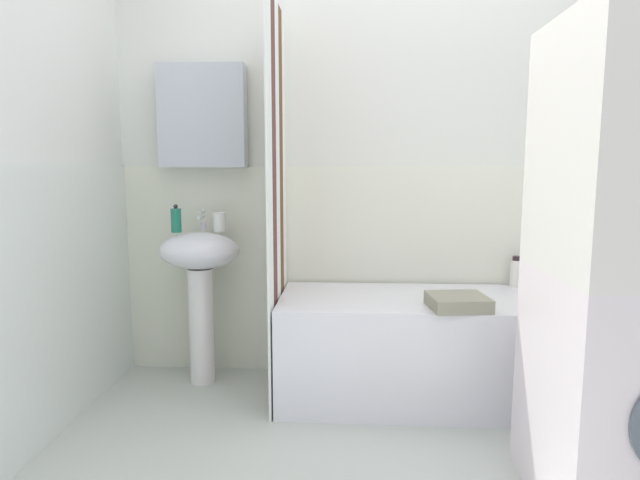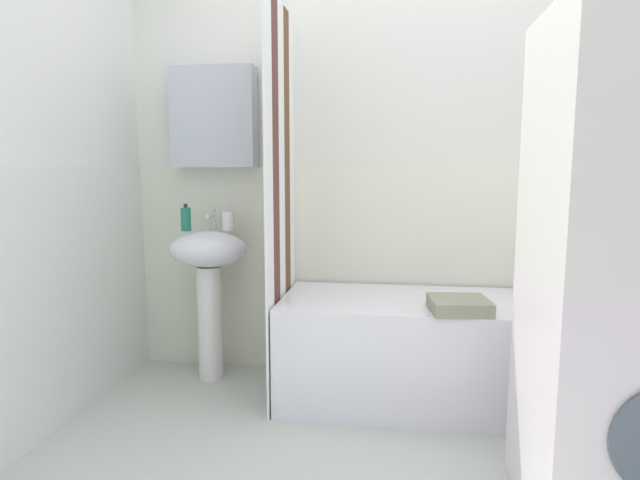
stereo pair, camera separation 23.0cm
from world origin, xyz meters
name	(u,v)px [view 2 (the right image)]	position (x,y,z in m)	size (l,w,h in m)	color
wall_back_tiled	(389,177)	(-0.06, 1.26, 1.14)	(3.60, 0.18, 2.40)	silver
wall_left_tiled	(35,185)	(-1.57, 0.34, 1.12)	(0.07, 1.81, 2.40)	silver
sink	(209,271)	(-1.05, 1.03, 0.62)	(0.44, 0.34, 0.84)	white
faucet	(212,219)	(-1.05, 1.11, 0.91)	(0.03, 0.12, 0.12)	silver
soap_dispenser	(186,219)	(-1.17, 1.02, 0.91)	(0.06, 0.06, 0.15)	#1F765A
toothbrush_cup	(228,221)	(-0.95, 1.09, 0.90)	(0.07, 0.07, 0.11)	white
bathtub	(443,352)	(0.23, 0.89, 0.27)	(1.63, 0.66, 0.54)	white
shower_curtain	(281,206)	(-0.60, 0.89, 1.00)	(0.01, 0.66, 2.00)	white
body_wash_bottle	(580,279)	(0.94, 1.14, 0.61)	(0.06, 0.06, 0.17)	gold
conditioner_bottle	(559,274)	(0.84, 1.16, 0.63)	(0.06, 0.06, 0.21)	#2B529A
lotion_bottle	(528,276)	(0.69, 1.16, 0.62)	(0.06, 0.06, 0.17)	white
towel_folded	(459,305)	(0.28, 0.68, 0.57)	(0.26, 0.25, 0.06)	gray
washer_dryer_stack	(635,281)	(0.73, 0.00, 0.84)	(0.60, 0.62, 1.68)	silver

